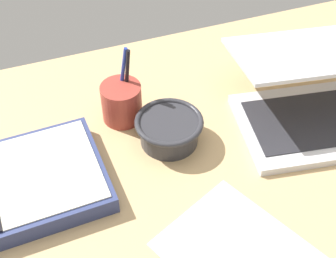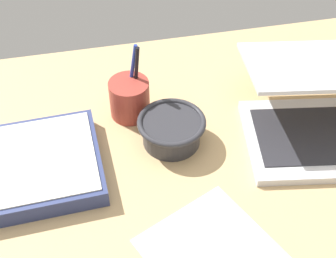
% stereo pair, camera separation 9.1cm
% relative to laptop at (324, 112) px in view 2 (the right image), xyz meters
% --- Properties ---
extents(desk_top, '(1.40, 1.00, 0.02)m').
position_rel_laptop_xyz_m(desk_top, '(-0.33, -0.09, -0.06)').
color(desk_top, tan).
rests_on(desk_top, ground).
extents(laptop, '(0.37, 0.37, 0.16)m').
position_rel_laptop_xyz_m(laptop, '(0.00, 0.00, 0.00)').
color(laptop, silver).
rests_on(laptop, desk_top).
extents(bowl, '(0.14, 0.14, 0.06)m').
position_rel_laptop_xyz_m(bowl, '(-0.32, 0.04, -0.02)').
color(bowl, '#2D2D33').
rests_on(bowl, desk_top).
extents(pen_cup, '(0.09, 0.09, 0.17)m').
position_rel_laptop_xyz_m(pen_cup, '(-0.39, 0.14, -0.01)').
color(pen_cup, '#9E382D').
rests_on(pen_cup, desk_top).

